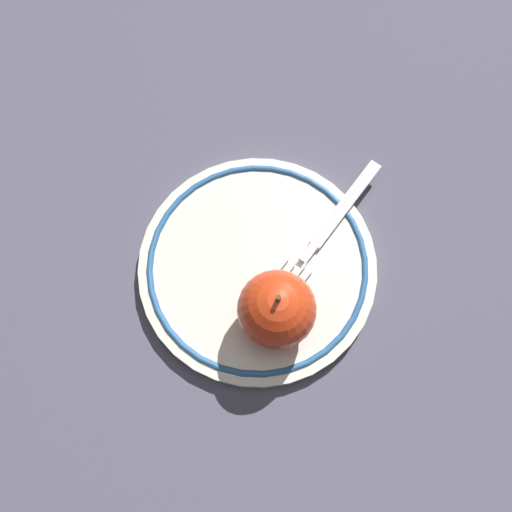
% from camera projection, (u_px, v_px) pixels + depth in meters
% --- Properties ---
extents(ground_plane, '(2.00, 2.00, 0.00)m').
position_uv_depth(ground_plane, '(251.00, 276.00, 0.54)').
color(ground_plane, '#4F4B5D').
extents(plate, '(0.22, 0.22, 0.02)m').
position_uv_depth(plate, '(256.00, 265.00, 0.54)').
color(plate, silver).
rests_on(plate, ground_plane).
extents(apple_red_whole, '(0.07, 0.07, 0.08)m').
position_uv_depth(apple_red_whole, '(277.00, 309.00, 0.48)').
color(apple_red_whole, red).
rests_on(apple_red_whole, plate).
extents(fork, '(0.04, 0.20, 0.00)m').
position_uv_depth(fork, '(323.00, 233.00, 0.54)').
color(fork, silver).
rests_on(fork, plate).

